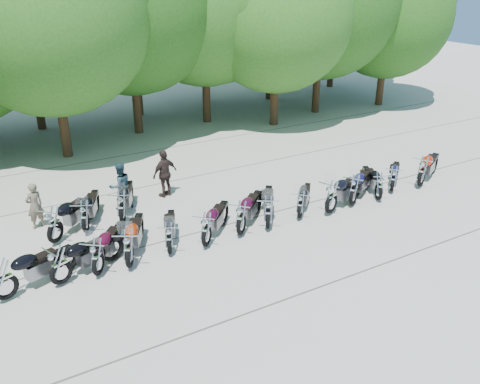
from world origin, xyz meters
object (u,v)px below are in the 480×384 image
motorcycle_7 (268,211)px  motorcycle_8 (300,204)px  motorcycle_2 (97,256)px  motorcycle_11 (379,186)px  motorcycle_1 (60,264)px  motorcycle_4 (169,237)px  rider_2 (165,174)px  motorcycle_16 (122,206)px  motorcycle_9 (332,196)px  rider_0 (35,206)px  motorcycle_12 (393,178)px  motorcycle_10 (354,189)px  motorcycle_6 (241,217)px  motorcycle_5 (206,229)px  motorcycle_13 (422,171)px  rider_1 (120,186)px  motorcycle_0 (4,278)px  motorcycle_14 (54,224)px  motorcycle_3 (129,247)px  motorcycle_15 (85,216)px

motorcycle_7 → motorcycle_8: size_ratio=1.14×
motorcycle_2 → motorcycle_11: 10.42m
motorcycle_1 → motorcycle_4: motorcycle_1 is taller
motorcycle_4 → rider_2: size_ratio=1.15×
motorcycle_7 → motorcycle_16: (-4.03, 2.76, 0.02)m
motorcycle_8 → motorcycle_9: motorcycle_9 is taller
motorcycle_7 → motorcycle_16: bearing=-0.6°
motorcycle_2 → rider_0: (-0.95, 3.97, 0.13)m
rider_2 → motorcycle_2: bearing=31.9°
motorcycle_16 → motorcycle_9: bearing=-177.6°
motorcycle_12 → rider_2: bearing=21.8°
motorcycle_7 → motorcycle_11: bearing=-147.9°
motorcycle_11 → motorcycle_12: 1.05m
motorcycle_4 → motorcycle_10: size_ratio=0.88×
motorcycle_7 → motorcycle_11: motorcycle_7 is taller
motorcycle_2 → motorcycle_12: (11.43, 0.10, -0.06)m
motorcycle_10 → rider_2: rider_2 is taller
motorcycle_8 → motorcycle_6: bearing=46.0°
motorcycle_5 → motorcycle_9: size_ratio=0.93×
motorcycle_6 → motorcycle_13: bearing=-132.7°
motorcycle_5 → rider_1: size_ratio=1.34×
motorcycle_0 → motorcycle_5: (5.74, -0.11, -0.03)m
motorcycle_12 → motorcycle_13: bearing=-138.6°
rider_1 → motorcycle_16: bearing=64.0°
motorcycle_14 → rider_2: 4.73m
motorcycle_3 → motorcycle_11: bearing=-152.1°
motorcycle_15 → motorcycle_3: bearing=126.9°
motorcycle_0 → rider_0: size_ratio=1.54×
motorcycle_0 → motorcycle_14: motorcycle_14 is taller
rider_2 → motorcycle_9: bearing=118.7°
motorcycle_7 → motorcycle_5: bearing=34.8°
rider_0 → motorcycle_6: bearing=127.0°
motorcycle_16 → motorcycle_2: bearing=86.1°
motorcycle_4 → motorcycle_5: size_ratio=0.90×
motorcycle_16 → rider_2: size_ratio=1.33×
motorcycle_10 → motorcycle_15: bearing=41.4°
motorcycle_9 → motorcycle_2: bearing=68.0°
motorcycle_4 → rider_1: rider_1 is taller
motorcycle_12 → rider_2: size_ratio=1.16×
motorcycle_5 → motorcycle_8: bearing=-132.1°
motorcycle_0 → motorcycle_9: motorcycle_9 is taller
motorcycle_11 → rider_0: 12.11m
motorcycle_12 → motorcycle_15: 11.38m
rider_2 → motorcycle_1: bearing=24.9°
motorcycle_2 → motorcycle_11: motorcycle_2 is taller
motorcycle_13 → motorcycle_6: bearing=62.5°
motorcycle_12 → motorcycle_13: (1.34, -0.20, 0.13)m
motorcycle_7 → motorcycle_8: bearing=-142.9°
motorcycle_3 → motorcycle_4: motorcycle_3 is taller
motorcycle_9 → rider_1: 7.47m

